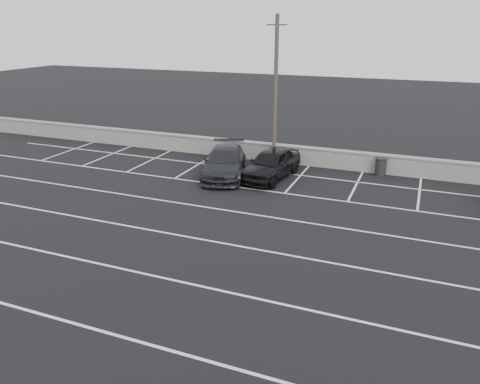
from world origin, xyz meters
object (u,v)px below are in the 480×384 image
at_px(trash_bin, 381,166).
at_px(car_right, 224,162).
at_px(car_left, 271,164).
at_px(utility_pole, 275,93).

bearing_deg(trash_bin, car_right, -157.85).
height_order(car_left, car_right, car_left).
bearing_deg(trash_bin, car_left, -153.92).
distance_m(car_left, trash_bin, 5.89).
relative_size(car_left, car_right, 0.89).
height_order(car_left, utility_pole, utility_pole).
distance_m(utility_pole, trash_bin, 6.89).
distance_m(car_left, utility_pole, 4.03).
xyz_separation_m(car_left, car_right, (-2.42, -0.55, -0.03)).
height_order(car_left, trash_bin, car_left).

